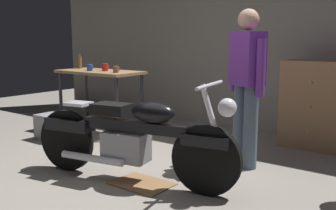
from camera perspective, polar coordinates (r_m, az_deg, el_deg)
The scene contains 12 objects.
ground_plane at distance 4.00m, azimuth -6.49°, elevation -10.53°, with size 12.00×12.00×0.00m, color gray.
back_wall at distance 6.10m, azimuth 11.97°, elevation 11.07°, with size 8.00×0.12×3.10m, color gray.
workbench at distance 5.94m, azimuth -9.78°, elevation 3.81°, with size 1.30×0.64×0.90m.
motorcycle at distance 3.80m, azimuth -5.29°, elevation -4.51°, with size 2.16×0.76×1.00m.
person_standing at distance 4.26m, azimuth 11.22°, elevation 3.39°, with size 0.51×0.38×1.67m.
wooden_dresser at distance 5.29m, azimuth 20.46°, elevation 0.04°, with size 0.80×0.47×1.10m.
drip_tray at distance 3.85m, azimuth -3.76°, elevation -11.21°, with size 0.56×0.40×0.01m, color olive.
storage_bin at distance 5.67m, azimuth -16.18°, elevation -3.03°, with size 0.44×0.32×0.34m, color gray.
mug_blue_enamel at distance 5.93m, azimuth -11.17°, elevation 5.30°, with size 0.12×0.08×0.09m.
mug_red_diner at distance 5.85m, azimuth -9.03°, elevation 5.38°, with size 0.12×0.09×0.11m.
mug_brown_stoneware at distance 5.54m, azimuth -7.49°, elevation 5.11°, with size 0.11×0.08×0.09m.
bottle at distance 6.42m, azimuth -12.58°, elevation 6.02°, with size 0.06×0.06×0.24m.
Camera 1 is at (2.60, -2.71, 1.37)m, focal length 42.42 mm.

